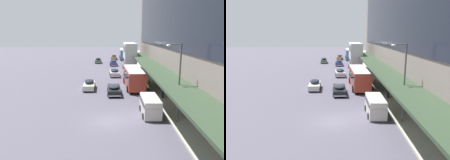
{
  "view_description": "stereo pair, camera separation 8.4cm",
  "coord_description": "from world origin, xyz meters",
  "views": [
    {
      "loc": [
        0.27,
        -20.54,
        8.6
      ],
      "look_at": [
        0.33,
        13.54,
        1.31
      ],
      "focal_mm": 35.0,
      "sensor_mm": 36.0,
      "label": 1
    },
    {
      "loc": [
        0.36,
        -20.54,
        8.6
      ],
      "look_at": [
        0.33,
        13.54,
        1.31
      ],
      "focal_mm": 35.0,
      "sensor_mm": 36.0,
      "label": 2
    }
  ],
  "objects": [
    {
      "name": "transit_bus_kerbside_rear",
      "position": [
        4.37,
        30.4,
        3.47
      ],
      "size": [
        2.85,
        9.55,
        6.45
      ],
      "color": "silver",
      "rests_on": "ground"
    },
    {
      "name": "sidewalk_kerb",
      "position": [
        11.0,
        0.0,
        0.07
      ],
      "size": [
        10.0,
        180.0,
        0.15
      ],
      "primitive_type": "cube",
      "color": "#ABAC96",
      "rests_on": "ground"
    },
    {
      "name": "sedan_oncoming_front",
      "position": [
        -3.29,
        12.66,
        0.77
      ],
      "size": [
        1.93,
        4.33,
        1.58
      ],
      "color": "beige",
      "rests_on": "ground"
    },
    {
      "name": "sedan_oncoming_rear",
      "position": [
        0.93,
        52.98,
        0.8
      ],
      "size": [
        2.03,
        4.77,
        1.62
      ],
      "color": "#9E703B",
      "rests_on": "ground"
    },
    {
      "name": "sedan_second_mid",
      "position": [
        0.56,
        10.05,
        0.73
      ],
      "size": [
        2.04,
        5.06,
        1.44
      ],
      "color": "black",
      "rests_on": "ground"
    },
    {
      "name": "pedestrian_at_kerb",
      "position": [
        7.06,
        7.55,
        1.18
      ],
      "size": [
        0.39,
        0.57,
        1.86
      ],
      "color": "black",
      "rests_on": "sidewalk_kerb"
    },
    {
      "name": "sedan_second_near",
      "position": [
        -3.82,
        44.01,
        0.77
      ],
      "size": [
        2.02,
        4.63,
        1.56
      ],
      "color": "#294126",
      "rests_on": "ground"
    },
    {
      "name": "transit_bus_kerbside_far",
      "position": [
        4.26,
        53.56,
        1.97
      ],
      "size": [
        2.72,
        10.24,
        3.44
      ],
      "color": "teal",
      "rests_on": "ground"
    },
    {
      "name": "transit_bus_kerbside_front",
      "position": [
        3.77,
        13.98,
        1.79
      ],
      "size": [
        2.96,
        9.38,
        3.1
      ],
      "color": "#AE3725",
      "rests_on": "ground"
    },
    {
      "name": "street_lamp",
      "position": [
        6.46,
        -0.49,
        4.52
      ],
      "size": [
        1.5,
        0.28,
        7.58
      ],
      "color": "#4C4C51",
      "rests_on": "sidewalk_kerb"
    },
    {
      "name": "ground",
      "position": [
        0.0,
        0.0,
        0.0
      ],
      "size": [
        240.0,
        240.0,
        0.0
      ],
      "primitive_type": "plane",
      "color": "#4F4B59"
    },
    {
      "name": "vw_van",
      "position": [
        4.36,
        1.87,
        1.1
      ],
      "size": [
        1.92,
        4.56,
        1.96
      ],
      "color": "beige",
      "rests_on": "ground"
    },
    {
      "name": "fire_hydrant",
      "position": [
        6.75,
        16.47,
        0.49
      ],
      "size": [
        0.2,
        0.4,
        0.7
      ],
      "color": "#B7230F",
      "rests_on": "sidewalk_kerb"
    },
    {
      "name": "sedan_lead_near",
      "position": [
        4.5,
        42.84,
        0.82
      ],
      "size": [
        1.93,
        4.98,
        1.68
      ],
      "color": "red",
      "rests_on": "ground"
    },
    {
      "name": "sedan_lead_mid",
      "position": [
        0.66,
        38.77,
        0.77
      ],
      "size": [
        2.1,
        4.9,
        1.56
      ],
      "color": "navy",
      "rests_on": "ground"
    },
    {
      "name": "sedan_trailing_mid",
      "position": [
        0.78,
        23.42,
        0.78
      ],
      "size": [
        2.12,
        4.62,
        1.59
      ],
      "color": "beige",
      "rests_on": "ground"
    }
  ]
}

